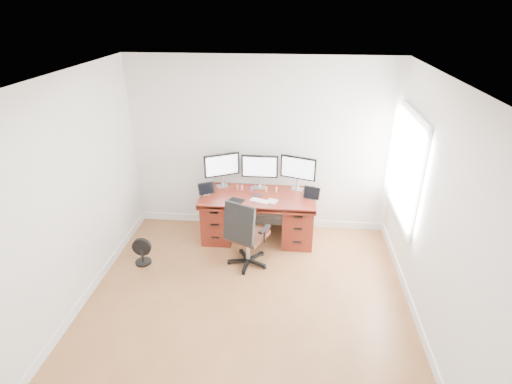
# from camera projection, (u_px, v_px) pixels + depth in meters

# --- Properties ---
(ground) EXTENTS (4.50, 4.50, 0.00)m
(ground) POSITION_uv_depth(u_px,v_px,m) (243.00, 321.00, 4.64)
(ground) COLOR brown
(ground) RESTS_ON ground
(back_wall) EXTENTS (4.00, 0.10, 2.70)m
(back_wall) POSITION_uv_depth(u_px,v_px,m) (261.00, 147.00, 6.07)
(back_wall) COLOR white
(back_wall) RESTS_ON ground
(right_wall) EXTENTS (0.10, 4.50, 2.70)m
(right_wall) POSITION_uv_depth(u_px,v_px,m) (442.00, 225.00, 3.97)
(right_wall) COLOR white
(right_wall) RESTS_ON ground
(desk) EXTENTS (1.70, 0.80, 0.75)m
(desk) POSITION_uv_depth(u_px,v_px,m) (258.00, 215.00, 6.11)
(desk) COLOR #591B11
(desk) RESTS_ON ground
(office_chair) EXTENTS (0.72, 0.72, 1.02)m
(office_chair) POSITION_uv_depth(u_px,v_px,m) (246.00, 245.00, 5.49)
(office_chair) COLOR black
(office_chair) RESTS_ON ground
(floor_fan) EXTENTS (0.27, 0.23, 0.39)m
(floor_fan) POSITION_uv_depth(u_px,v_px,m) (142.00, 252.00, 5.59)
(floor_fan) COLOR black
(floor_fan) RESTS_ON ground
(monitor_left) EXTENTS (0.51, 0.28, 0.53)m
(monitor_left) POSITION_uv_depth(u_px,v_px,m) (222.00, 166.00, 6.07)
(monitor_left) COLOR silver
(monitor_left) RESTS_ON desk
(monitor_center) EXTENTS (0.55, 0.14, 0.53)m
(monitor_center) POSITION_uv_depth(u_px,v_px,m) (260.00, 168.00, 6.02)
(monitor_center) COLOR silver
(monitor_center) RESTS_ON desk
(monitor_right) EXTENTS (0.53, 0.21, 0.53)m
(monitor_right) POSITION_uv_depth(u_px,v_px,m) (298.00, 169.00, 5.97)
(monitor_right) COLOR silver
(monitor_right) RESTS_ON desk
(tablet_left) EXTENTS (0.24, 0.17, 0.19)m
(tablet_left) POSITION_uv_depth(u_px,v_px,m) (206.00, 189.00, 5.91)
(tablet_left) COLOR silver
(tablet_left) RESTS_ON desk
(tablet_right) EXTENTS (0.25, 0.14, 0.19)m
(tablet_right) POSITION_uv_depth(u_px,v_px,m) (312.00, 194.00, 5.78)
(tablet_right) COLOR silver
(tablet_right) RESTS_ON desk
(keyboard) EXTENTS (0.29, 0.20, 0.01)m
(keyboard) POSITION_uv_depth(u_px,v_px,m) (260.00, 201.00, 5.75)
(keyboard) COLOR white
(keyboard) RESTS_ON desk
(trackpad) EXTENTS (0.18, 0.18, 0.01)m
(trackpad) POSITION_uv_depth(u_px,v_px,m) (272.00, 201.00, 5.74)
(trackpad) COLOR silver
(trackpad) RESTS_ON desk
(drawing_tablet) EXTENTS (0.25, 0.20, 0.01)m
(drawing_tablet) POSITION_uv_depth(u_px,v_px,m) (236.00, 200.00, 5.77)
(drawing_tablet) COLOR black
(drawing_tablet) RESTS_ON desk
(phone) EXTENTS (0.16, 0.11, 0.01)m
(phone) POSITION_uv_depth(u_px,v_px,m) (257.00, 195.00, 5.92)
(phone) COLOR black
(phone) RESTS_ON desk
(figurine_brown) EXTENTS (0.03, 0.03, 0.08)m
(figurine_brown) POSITION_uv_depth(u_px,v_px,m) (237.00, 187.00, 6.07)
(figurine_brown) COLOR brown
(figurine_brown) RESTS_ON desk
(figurine_pink) EXTENTS (0.03, 0.03, 0.08)m
(figurine_pink) POSITION_uv_depth(u_px,v_px,m) (242.00, 188.00, 6.07)
(figurine_pink) COLOR pink
(figurine_pink) RESTS_ON desk
(figurine_purple) EXTENTS (0.03, 0.03, 0.08)m
(figurine_purple) POSITION_uv_depth(u_px,v_px,m) (252.00, 188.00, 6.05)
(figurine_purple) COLOR #7055D3
(figurine_purple) RESTS_ON desk
(figurine_yellow) EXTENTS (0.03, 0.03, 0.08)m
(figurine_yellow) POSITION_uv_depth(u_px,v_px,m) (266.00, 189.00, 6.03)
(figurine_yellow) COLOR #E2D772
(figurine_yellow) RESTS_ON desk
(figurine_orange) EXTENTS (0.03, 0.03, 0.08)m
(figurine_orange) POSITION_uv_depth(u_px,v_px,m) (276.00, 189.00, 6.02)
(figurine_orange) COLOR #FCB65B
(figurine_orange) RESTS_ON desk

